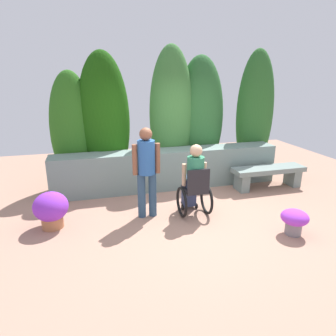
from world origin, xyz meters
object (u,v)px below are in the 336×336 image
object	(u,v)px
flower_pot_terracotta_by_wall	(294,220)
stone_bench	(268,174)
person_in_wheelchair	(194,182)
flower_pot_purple_near	(51,209)
person_standing_companion	(147,167)

from	to	relation	value
flower_pot_terracotta_by_wall	stone_bench	bearing A→B (deg)	68.09
person_in_wheelchair	flower_pot_purple_near	distance (m)	2.49
person_in_wheelchair	person_standing_companion	xyz separation A→B (m)	(-0.84, 0.14, 0.31)
person_standing_companion	flower_pot_purple_near	size ratio (longest dim) A/B	2.59
stone_bench	person_standing_companion	xyz separation A→B (m)	(-2.93, -0.69, 0.60)
person_standing_companion	stone_bench	bearing A→B (deg)	15.93
person_standing_companion	flower_pot_purple_near	xyz separation A→B (m)	(-1.63, -0.00, -0.60)
flower_pot_terracotta_by_wall	flower_pot_purple_near	bearing A→B (deg)	161.65
flower_pot_purple_near	person_in_wheelchair	bearing A→B (deg)	-3.20
person_in_wheelchair	flower_pot_terracotta_by_wall	distance (m)	1.76
person_in_wheelchair	person_standing_companion	distance (m)	0.90
stone_bench	flower_pot_purple_near	size ratio (longest dim) A/B	2.66
flower_pot_terracotta_by_wall	person_standing_companion	bearing A→B (deg)	149.71
person_in_wheelchair	flower_pot_purple_near	xyz separation A→B (m)	(-2.47, 0.14, -0.28)
stone_bench	person_standing_companion	distance (m)	3.07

